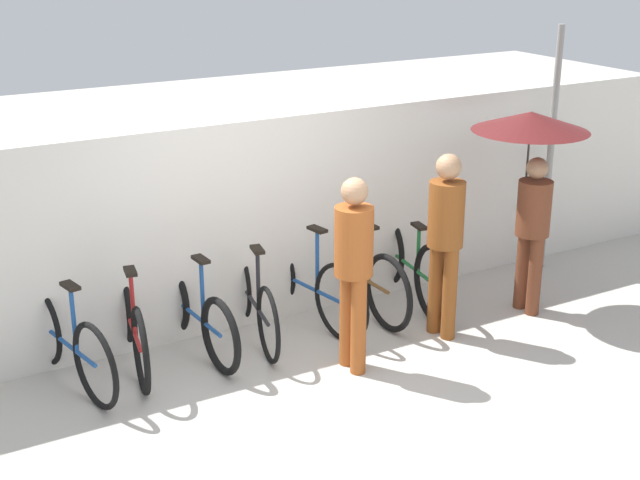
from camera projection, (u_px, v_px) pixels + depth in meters
ground_plane at (339, 410)px, 6.90m from camera, size 30.00×30.00×0.00m
back_wall at (237, 227)px, 8.05m from camera, size 12.23×0.12×1.93m
parked_bicycle_0 at (67, 342)px, 7.18m from camera, size 0.48×1.66×1.08m
parked_bicycle_1 at (132, 324)px, 7.49m from camera, size 0.48×1.66×1.07m
parked_bicycle_2 at (195, 313)px, 7.75m from camera, size 0.44×1.64×1.03m
parked_bicycle_3 at (254, 300)px, 8.00m from camera, size 0.50×1.62×1.00m
parked_bicycle_4 at (305, 283)px, 8.31m from camera, size 0.47×1.76×0.98m
parked_bicycle_5 at (358, 274)px, 8.54m from camera, size 0.44×1.73×1.09m
parked_bicycle_6 at (409, 264)px, 8.76m from camera, size 0.46×1.78×1.07m
pedestrian_leading at (354, 260)px, 7.22m from camera, size 0.32×0.32×1.67m
pedestrian_center at (445, 232)px, 7.83m from camera, size 0.32×0.32×1.70m
pedestrian_trailing at (531, 152)px, 8.23m from camera, size 1.09×1.09×1.93m
awning_pole at (551, 151)px, 9.33m from camera, size 0.07×0.07×2.60m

